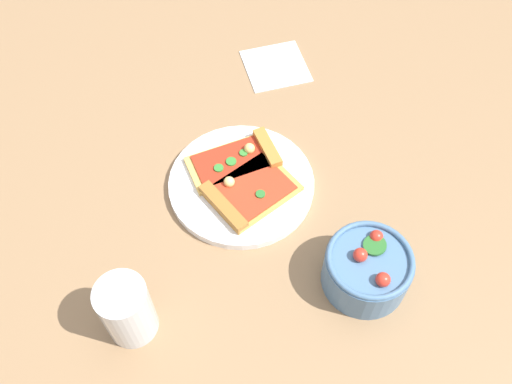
# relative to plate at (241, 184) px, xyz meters

# --- Properties ---
(ground_plane) EXTENTS (2.40, 2.40, 0.00)m
(ground_plane) POSITION_rel_plate_xyz_m (-0.04, -0.01, -0.01)
(ground_plane) COLOR #93704C
(ground_plane) RESTS_ON ground
(plate) EXTENTS (0.23, 0.23, 0.01)m
(plate) POSITION_rel_plate_xyz_m (0.00, 0.00, 0.00)
(plate) COLOR white
(plate) RESTS_ON ground_plane
(pizza_slice_near) EXTENTS (0.15, 0.16, 0.02)m
(pizza_slice_near) POSITION_rel_plate_xyz_m (-0.03, -0.00, 0.01)
(pizza_slice_near) COLOR gold
(pizza_slice_near) RESTS_ON plate
(pizza_slice_far) EXTENTS (0.10, 0.15, 0.02)m
(pizza_slice_far) POSITION_rel_plate_xyz_m (0.04, -0.01, 0.01)
(pizza_slice_far) COLOR #E5B256
(pizza_slice_far) RESTS_ON plate
(salad_bowl) EXTENTS (0.12, 0.12, 0.08)m
(salad_bowl) POSITION_rel_plate_xyz_m (-0.20, -0.14, 0.03)
(salad_bowl) COLOR #4C7299
(salad_bowl) RESTS_ON ground_plane
(soda_glass) EXTENTS (0.07, 0.07, 0.11)m
(soda_glass) POSITION_rel_plate_xyz_m (-0.20, 0.19, 0.04)
(soda_glass) COLOR silver
(soda_glass) RESTS_ON ground_plane
(paper_napkin) EXTENTS (0.12, 0.12, 0.00)m
(paper_napkin) POSITION_rel_plate_xyz_m (0.25, -0.12, -0.01)
(paper_napkin) COLOR white
(paper_napkin) RESTS_ON ground_plane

